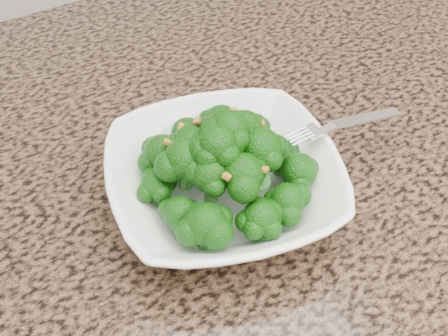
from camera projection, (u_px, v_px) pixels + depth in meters
granite_counter at (261, 221)px, 0.60m from camera, size 1.64×1.04×0.03m
bowl at (224, 182)px, 0.58m from camera, size 0.29×0.29×0.06m
broccoli_pile at (224, 135)px, 0.53m from camera, size 0.21×0.21×0.07m
garlic_topping at (224, 102)px, 0.50m from camera, size 0.12×0.12×0.01m
fork at (329, 128)px, 0.58m from camera, size 0.17×0.03×0.01m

